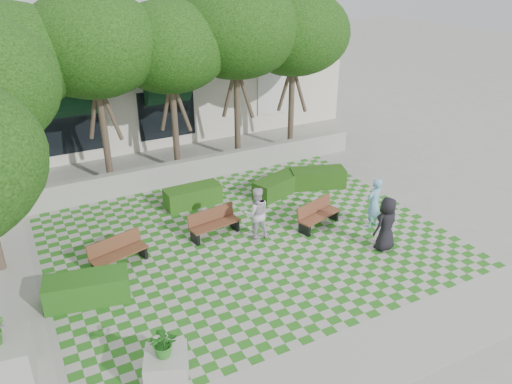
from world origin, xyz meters
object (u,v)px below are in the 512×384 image
hedge_east (318,178)px  hedge_midright (277,186)px  bench_east (318,215)px  planter_back (5,362)px  planter_front (166,364)px  person_white (256,213)px  hedge_midleft (193,196)px  bench_mid (214,223)px  hedge_west (87,289)px  bench_west (118,253)px  person_dark (386,224)px  person_blue (374,203)px

hedge_east → hedge_midright: bearing=175.8°
bench_east → planter_back: bearing=178.4°
planter_front → person_white: person_white is taller
hedge_midleft → planter_front: bearing=-114.9°
bench_mid → hedge_west: size_ratio=0.81×
bench_east → hedge_midright: size_ratio=0.88×
planter_front → planter_back: size_ratio=0.85×
bench_west → person_dark: bearing=-36.2°
planter_front → person_dark: 7.89m
bench_east → hedge_midright: 2.69m
person_blue → bench_mid: bearing=-33.9°
planter_back → person_blue: bearing=8.8°
bench_mid → bench_west: size_ratio=0.99×
hedge_midleft → planter_back: planter_back is taller
person_dark → bench_east: bearing=-73.4°
person_dark → planter_front: bearing=6.4°
hedge_midright → planter_front: (-6.61, -6.88, 0.28)m
bench_east → hedge_midleft: bench_east is taller
bench_east → bench_mid: 3.43m
bench_east → planter_front: bearing=-164.3°
bench_east → hedge_east: bearing=39.0°
hedge_west → planter_front: (0.91, -3.69, 0.25)m
planter_back → bench_west: bearing=46.8°
bench_mid → person_dark: 5.34m
bench_east → planter_back: planter_back is taller
bench_east → hedge_west: (-7.50, -0.51, -0.04)m
bench_mid → planter_back: (-6.27, -3.63, 0.18)m
hedge_west → person_blue: (9.09, -0.35, 0.49)m
bench_west → hedge_east: bearing=-2.5°
bench_mid → hedge_west: bearing=-168.1°
hedge_west → person_blue: size_ratio=1.22×
planter_back → hedge_west: bearing=45.5°
bench_west → hedge_midright: bearing=1.8°
bench_west → person_dark: (7.40, -2.89, 0.44)m
planter_front → person_white: size_ratio=0.89×
hedge_west → bench_mid: bearing=20.2°
bench_east → bench_west: size_ratio=0.99×
bench_mid → planter_back: size_ratio=0.96×
person_blue → hedge_west: bearing=-14.6°
bench_east → planter_back: (-9.53, -2.57, 0.19)m
planter_front → person_dark: (7.60, 2.07, 0.24)m
planter_front → person_white: (4.47, 4.51, 0.24)m
person_blue → person_dark: size_ratio=1.00×
hedge_west → person_white: 5.47m
planter_front → person_blue: (8.18, 3.33, 0.24)m
bench_mid → person_dark: size_ratio=1.00×
bench_mid → bench_west: bearing=176.9°
person_blue → bench_east: bearing=-40.8°
planter_front → bench_mid: bearing=57.6°
bench_east → bench_mid: bearing=145.4°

